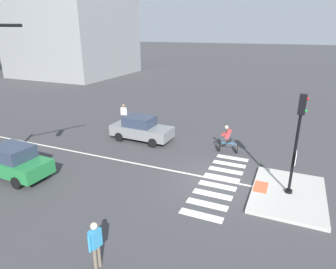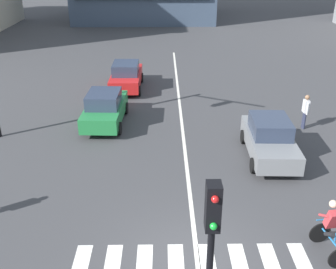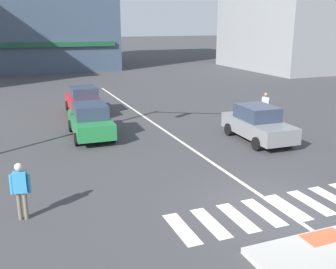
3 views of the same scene
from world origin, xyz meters
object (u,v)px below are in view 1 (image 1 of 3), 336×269
car_green_westbound_far (12,161)px  pedestrian_at_curb_left (96,242)px  pedestrian_waiting_far_side (124,113)px  signal_pole (298,136)px  cyclist (228,138)px  car_grey_eastbound_mid (141,129)px

car_green_westbound_far → pedestrian_at_curb_left: size_ratio=2.50×
pedestrian_at_curb_left → pedestrian_waiting_far_side: (12.86, 6.91, 0.00)m
pedestrian_at_curb_left → car_green_westbound_far: bearing=66.0°
signal_pole → car_green_westbound_far: signal_pole is taller
car_green_westbound_far → pedestrian_waiting_far_side: bearing=-4.2°
cyclist → pedestrian_at_curb_left: (-10.78, 1.65, 0.11)m
pedestrian_at_curb_left → signal_pole: bearing=-37.3°
car_green_westbound_far → pedestrian_at_curb_left: pedestrian_at_curb_left is taller
signal_pole → pedestrian_at_curb_left: (-6.95, 5.29, -1.86)m
car_green_westbound_far → pedestrian_waiting_far_side: size_ratio=2.50×
signal_pole → car_grey_eastbound_mid: signal_pole is taller
signal_pole → pedestrian_at_curb_left: size_ratio=2.68×
pedestrian_at_curb_left → pedestrian_waiting_far_side: bearing=28.3°
signal_pole → pedestrian_at_curb_left: bearing=142.7°
signal_pole → car_grey_eastbound_mid: (3.55, 9.40, -2.03)m
car_green_westbound_far → cyclist: size_ratio=2.48×
car_grey_eastbound_mid → cyclist: size_ratio=2.48×
pedestrian_waiting_far_side → pedestrian_at_curb_left: bearing=-151.7°
car_green_westbound_far → car_grey_eastbound_mid: size_ratio=1.00×
car_grey_eastbound_mid → cyclist: bearing=-87.1°
pedestrian_waiting_far_side → car_grey_eastbound_mid: bearing=-130.1°
car_green_westbound_far → pedestrian_at_curb_left: (-3.39, -7.60, 0.17)m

